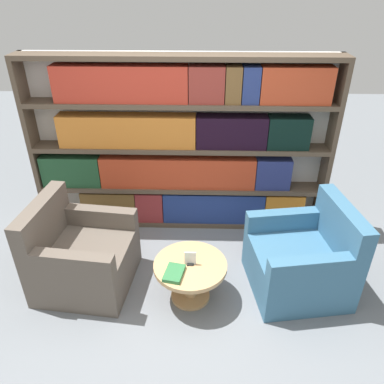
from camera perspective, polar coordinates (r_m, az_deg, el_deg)
name	(u,v)px	position (r m, az deg, el deg)	size (l,w,h in m)	color
ground_plane	(174,308)	(3.56, -2.75, -17.19)	(14.00, 14.00, 0.00)	slate
bookshelf	(182,148)	(4.13, -1.54, 6.65)	(3.26, 0.30, 1.95)	silver
armchair_left	(81,257)	(3.74, -16.52, -9.45)	(0.93, 0.90, 0.88)	brown
armchair_right	(302,261)	(3.69, 16.43, -10.02)	(0.95, 0.93, 0.88)	#386684
coffee_table	(190,273)	(3.44, -0.26, -12.30)	(0.66, 0.66, 0.40)	tan
table_sign	(190,259)	(3.33, -0.26, -10.19)	(0.10, 0.06, 0.13)	black
stray_book	(174,273)	(3.26, -2.75, -12.25)	(0.19, 0.25, 0.03)	#2D703D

